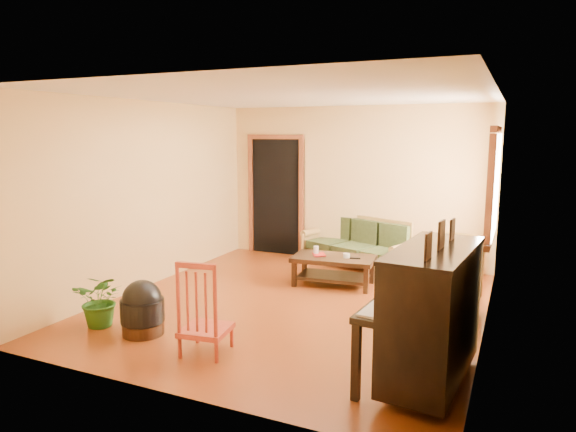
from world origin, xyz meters
The scene contains 16 objects.
floor centered at (0.00, 0.00, 0.00)m, with size 5.00×5.00×0.00m, color #60260C.
doorway centered at (-1.45, 2.48, 1.02)m, with size 1.08×0.16×2.05m, color black.
window centered at (2.21, 1.30, 1.50)m, with size 0.12×1.36×1.46m, color white.
sofa centered at (0.15, 2.14, 0.40)m, with size 1.85×0.78×0.79m, color olive.
coffee_table centered at (0.17, 1.02, 0.21)m, with size 1.15×0.63×0.42m, color black.
armchair centered at (1.68, 0.43, 0.47)m, with size 0.89×0.93×0.93m, color olive.
piano centered at (1.90, -1.42, 0.60)m, with size 0.81×1.37×1.21m, color black.
footstool centered at (-1.11, -1.56, 0.22)m, with size 0.47×0.47×0.44m, color black.
red_chair centered at (-0.22, -1.68, 0.48)m, with size 0.45×0.49×0.96m, color maroon.
leaning_frame centered at (1.74, 2.34, 0.33)m, with size 0.50×0.11×0.67m, color gold.
ceramic_crock centered at (1.84, 2.18, 0.12)m, with size 0.20×0.20×0.25m, color #3748A7.
potted_plant centered at (-1.68, -1.56, 0.31)m, with size 0.56×0.48×0.62m, color #265A19.
book centered at (-0.12, 0.95, 0.43)m, with size 0.17×0.23×0.02m, color maroon.
candle centered at (-0.11, 1.02, 0.48)m, with size 0.07×0.07×0.13m, color silver.
glass_jar centered at (0.35, 1.02, 0.45)m, with size 0.09×0.09×0.06m, color silver.
remote centered at (0.48, 1.01, 0.42)m, with size 0.15×0.04×0.01m, color black.
Camera 1 is at (2.50, -5.73, 2.15)m, focal length 32.00 mm.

